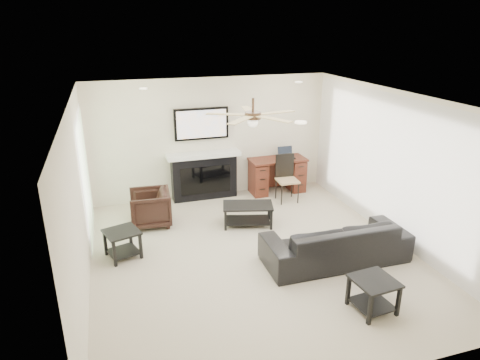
% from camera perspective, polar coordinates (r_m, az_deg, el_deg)
% --- Properties ---
extents(room_shell, '(5.50, 5.54, 2.52)m').
position_cam_1_polar(room_shell, '(6.43, 3.32, 3.72)').
color(room_shell, '#BFAF99').
rests_on(room_shell, ground).
extents(sofa, '(2.25, 0.89, 0.66)m').
position_cam_1_polar(sofa, '(6.84, 12.61, -8.01)').
color(sofa, black).
rests_on(sofa, ground).
extents(armchair, '(0.76, 0.74, 0.66)m').
position_cam_1_polar(armchair, '(8.00, -11.88, -3.66)').
color(armchair, black).
rests_on(armchair, ground).
extents(coffee_table, '(1.00, 0.72, 0.40)m').
position_cam_1_polar(coffee_table, '(7.86, 1.05, -4.65)').
color(coffee_table, black).
rests_on(coffee_table, ground).
extents(end_table_near, '(0.57, 0.57, 0.45)m').
position_cam_1_polar(end_table_near, '(5.93, 17.30, -14.42)').
color(end_table_near, black).
rests_on(end_table_near, ground).
extents(end_table_left, '(0.63, 0.63, 0.45)m').
position_cam_1_polar(end_table_left, '(7.07, -15.37, -8.22)').
color(end_table_left, black).
rests_on(end_table_left, ground).
extents(fireplace_unit, '(1.52, 0.34, 1.91)m').
position_cam_1_polar(fireplace_unit, '(8.84, -4.87, 3.36)').
color(fireplace_unit, black).
rests_on(fireplace_unit, ground).
extents(desk, '(1.22, 0.56, 0.76)m').
position_cam_1_polar(desk, '(9.36, 4.98, 0.63)').
color(desk, '#391A0E').
rests_on(desk, ground).
extents(desk_chair, '(0.44, 0.46, 0.97)m').
position_cam_1_polar(desk_chair, '(8.85, 6.34, 0.13)').
color(desk_chair, black).
rests_on(desk_chair, ground).
extents(laptop, '(0.33, 0.24, 0.23)m').
position_cam_1_polar(laptop, '(9.27, 6.27, 3.60)').
color(laptop, black).
rests_on(laptop, desk).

